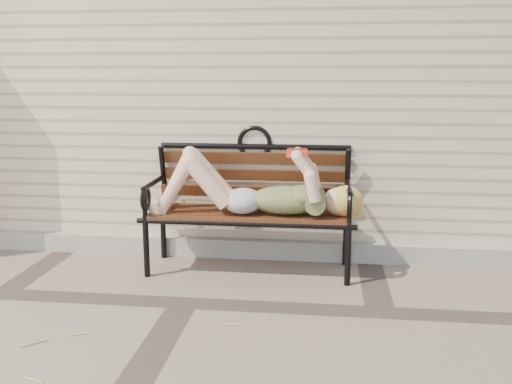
# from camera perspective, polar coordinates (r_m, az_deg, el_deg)

# --- Properties ---
(ground) EXTENTS (80.00, 80.00, 0.00)m
(ground) POSITION_cam_1_polar(r_m,az_deg,el_deg) (3.78, -7.21, -10.94)
(ground) COLOR #75645A
(ground) RESTS_ON ground
(house_wall) EXTENTS (8.00, 4.00, 3.00)m
(house_wall) POSITION_cam_1_polar(r_m,az_deg,el_deg) (6.44, -0.94, 12.21)
(house_wall) COLOR beige
(house_wall) RESTS_ON ground
(foundation_strip) EXTENTS (8.00, 0.10, 0.15)m
(foundation_strip) POSITION_cam_1_polar(r_m,az_deg,el_deg) (4.64, -4.32, -5.52)
(foundation_strip) COLOR #9C978D
(foundation_strip) RESTS_ON ground
(garden_bench) EXTENTS (1.64, 0.65, 1.06)m
(garden_bench) POSITION_cam_1_polar(r_m,az_deg,el_deg) (4.27, -0.53, 0.17)
(garden_bench) COLOR black
(garden_bench) RESTS_ON ground
(reading_woman) EXTENTS (1.55, 0.35, 0.49)m
(reading_woman) POSITION_cam_1_polar(r_m,az_deg,el_deg) (4.13, -0.58, 0.29)
(reading_woman) COLOR #0B354D
(reading_woman) RESTS_ON ground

